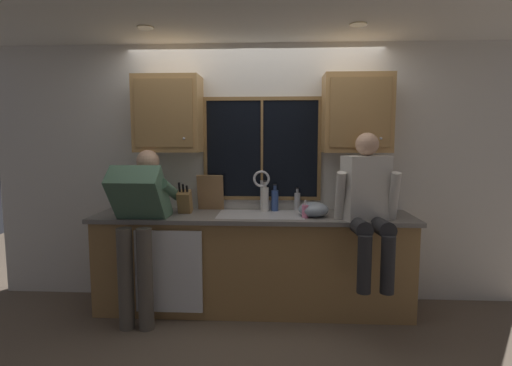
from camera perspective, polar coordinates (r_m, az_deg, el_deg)
The scene contains 25 objects.
back_wall at distance 4.03m, azimuth -0.16°, elevation 1.39°, with size 5.31×0.12×2.55m, color silver.
ceiling_downlight_left at distance 3.64m, azimuth -15.64°, elevation 20.76°, with size 0.14×0.14×0.01m, color #FFEAB2.
ceiling_downlight_right at distance 3.53m, azimuth 14.53°, elevation 21.24°, with size 0.14×0.14×0.01m, color #FFEAB2.
window_glass at distance 3.95m, azimuth 0.87°, elevation 4.92°, with size 1.10×0.02×0.95m, color black.
window_frame_top at distance 3.95m, azimuth 0.87°, elevation 12.07°, with size 1.17×0.02×0.04m, color olive.
window_frame_bottom at distance 3.98m, azimuth 0.85°, elevation -2.19°, with size 1.17×0.02×0.04m, color olive.
window_frame_left at distance 4.00m, azimuth -7.33°, elevation 4.89°, with size 0.04×0.02×0.95m, color olive.
window_frame_right at distance 3.96m, azimuth 9.13°, elevation 4.84°, with size 0.04×0.02×0.95m, color olive.
window_mullion_center at distance 3.93m, azimuth 0.86°, elevation 4.91°, with size 0.02×0.02×0.95m, color olive.
lower_cabinet_run at distance 3.85m, azimuth -0.45°, elevation -11.54°, with size 2.91×0.58×0.88m, color #A07744.
countertop at distance 3.72m, azimuth -0.48°, elevation -4.88°, with size 2.97×0.62×0.04m, color slate.
dishwasher_front at distance 3.67m, azimuth -12.48°, elevation -12.36°, with size 0.60×0.02×0.74m, color white.
upper_cabinet_left at distance 3.93m, azimuth -12.51°, elevation 9.65°, with size 0.62×0.36×0.72m.
upper_cabinet_right at distance 3.86m, azimuth 14.31°, elevation 9.66°, with size 0.62×0.36×0.72m.
sink at distance 3.74m, azimuth 0.68°, elevation -6.03°, with size 0.80×0.46×0.21m.
faucet at distance 3.86m, azimuth 0.91°, elevation -0.35°, with size 0.18×0.09×0.40m.
person_standing at distance 3.62m, azimuth -16.36°, elevation -4.66°, with size 0.53×0.70×1.52m.
person_sitting_on_counter at distance 3.51m, azimuth 15.83°, elevation -2.43°, with size 0.54×0.65×1.26m.
knife_block at distance 3.82m, azimuth -10.23°, elevation -2.71°, with size 0.12×0.18×0.32m.
cutting_board at distance 3.95m, azimuth -6.58°, elevation -1.38°, with size 0.26×0.02×0.36m, color #997047.
mixing_bowl at distance 3.67m, azimuth 8.27°, elevation -3.79°, with size 0.28×0.28×0.14m, color #8C99A8.
soap_dispenser at distance 3.59m, azimuth 7.10°, elevation -4.01°, with size 0.06×0.07×0.16m.
bottle_green_glass at distance 3.89m, azimuth 2.73°, elevation -2.45°, with size 0.07×0.07×0.27m.
bottle_tall_clear at distance 3.94m, azimuth 5.95°, elevation -2.59°, with size 0.06×0.06×0.23m.
bottle_amber_small at distance 3.86m, azimuth 1.28°, elevation -2.25°, with size 0.07×0.07×0.30m.
Camera 1 is at (0.22, -3.95, 1.63)m, focal length 27.77 mm.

